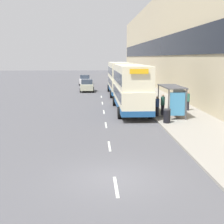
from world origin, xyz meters
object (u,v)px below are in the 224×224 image
at_px(double_decker_bus_ahead, 119,78).
at_px(pedestrian_at_shelter, 157,106).
at_px(pedestrian_3, 163,104).
at_px(bus_shelter, 175,95).
at_px(car_2, 87,86).
at_px(pedestrian_2, 182,104).
at_px(car_0, 85,80).
at_px(litter_bin, 167,116).
at_px(double_decker_bus_near, 131,87).
at_px(car_1, 117,81).
at_px(pedestrian_1, 188,101).

distance_m(double_decker_bus_ahead, pedestrian_at_shelter, 16.66).
relative_size(double_decker_bus_ahead, pedestrian_3, 6.52).
bearing_deg(pedestrian_3, bus_shelter, -36.82).
bearing_deg(car_2, pedestrian_2, 114.54).
height_order(bus_shelter, car_2, bus_shelter).
xyz_separation_m(bus_shelter, car_0, (-8.41, 32.55, -0.99)).
bearing_deg(double_decker_bus_ahead, pedestrian_2, -73.91).
height_order(car_0, car_2, car_0).
bearing_deg(litter_bin, pedestrian_3, 83.24).
bearing_deg(pedestrian_3, pedestrian_at_shelter, -135.56).
relative_size(double_decker_bus_near, pedestrian_3, 6.16).
distance_m(double_decker_bus_near, pedestrian_2, 4.82).
xyz_separation_m(double_decker_bus_near, pedestrian_2, (4.34, -1.63, -1.32)).
xyz_separation_m(bus_shelter, double_decker_bus_ahead, (-3.30, 16.55, 0.41)).
height_order(bus_shelter, litter_bin, bus_shelter).
bearing_deg(pedestrian_at_shelter, litter_bin, -86.08).
distance_m(car_1, car_2, 9.93).
xyz_separation_m(pedestrian_at_shelter, litter_bin, (0.19, -2.75, -0.32)).
height_order(pedestrian_1, litter_bin, pedestrian_1).
xyz_separation_m(car_2, pedestrian_at_shelter, (6.33, -20.68, 0.11)).
bearing_deg(bus_shelter, pedestrian_1, 54.36).
relative_size(bus_shelter, pedestrian_2, 2.62).
distance_m(double_decker_bus_near, car_0, 29.89).
distance_m(double_decker_bus_ahead, car_2, 6.26).
height_order(double_decker_bus_near, pedestrian_1, double_decker_bus_near).
height_order(pedestrian_3, litter_bin, pedestrian_3).
distance_m(pedestrian_2, litter_bin, 4.78).
xyz_separation_m(car_1, pedestrian_3, (1.81, -28.64, 0.17)).
bearing_deg(pedestrian_at_shelter, double_decker_bus_near, 121.50).
bearing_deg(double_decker_bus_near, bus_shelter, -43.50).
bearing_deg(pedestrian_3, pedestrian_1, 37.19).
bearing_deg(pedestrian_2, double_decker_bus_near, 159.44).
relative_size(double_decker_bus_near, pedestrian_1, 6.16).
bearing_deg(car_1, pedestrian_3, -86.38).
bearing_deg(pedestrian_1, pedestrian_at_shelter, -141.45).
height_order(pedestrian_1, pedestrian_2, pedestrian_1).
relative_size(car_2, litter_bin, 3.85).
height_order(car_0, pedestrian_1, pedestrian_1).
xyz_separation_m(double_decker_bus_ahead, car_2, (-4.44, 4.18, -1.41)).
xyz_separation_m(pedestrian_1, pedestrian_2, (-0.92, -1.24, -0.08)).
distance_m(bus_shelter, pedestrian_at_shelter, 1.67).
bearing_deg(pedestrian_2, double_decker_bus_ahead, 106.09).
height_order(double_decker_bus_near, car_0, double_decker_bus_near).
height_order(car_1, pedestrian_at_shelter, pedestrian_at_shelter).
bearing_deg(double_decker_bus_near, pedestrian_at_shelter, -58.50).
relative_size(car_0, pedestrian_1, 2.53).
height_order(bus_shelter, car_0, bus_shelter).
bearing_deg(double_decker_bus_ahead, pedestrian_3, -81.18).
height_order(double_decker_bus_near, pedestrian_at_shelter, double_decker_bus_near).
height_order(pedestrian_2, litter_bin, pedestrian_2).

